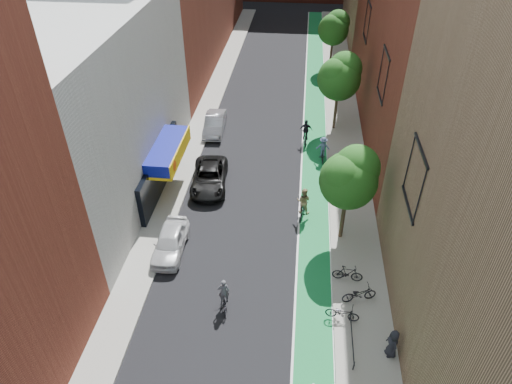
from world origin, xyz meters
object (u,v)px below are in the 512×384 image
(parked_car_black, at_px, (209,177))
(cyclist_lane_far, at_px, (323,150))
(pedestrian, at_px, (393,343))
(cyclist_lead, at_px, (224,299))
(parked_car_silver, at_px, (215,124))
(cyclist_lane_mid, at_px, (306,135))
(cyclist_lane_near, at_px, (303,205))
(parked_car_white, at_px, (170,242))

(parked_car_black, distance_m, cyclist_lane_far, 9.16)
(parked_car_black, xyz_separation_m, pedestrian, (11.13, -12.78, 0.25))
(cyclist_lead, height_order, cyclist_lane_far, cyclist_lane_far)
(parked_car_silver, height_order, pedestrian, pedestrian)
(parked_car_silver, distance_m, cyclist_lead, 19.02)
(cyclist_lane_mid, bearing_deg, pedestrian, 102.48)
(cyclist_lane_mid, distance_m, cyclist_lane_far, 2.73)
(cyclist_lead, bearing_deg, cyclist_lane_near, -129.32)
(parked_car_white, height_order, pedestrian, pedestrian)
(cyclist_lane_near, bearing_deg, pedestrian, 125.40)
(cyclist_lead, relative_size, pedestrian, 1.17)
(parked_car_black, relative_size, cyclist_lane_near, 2.34)
(pedestrian, bearing_deg, cyclist_lane_far, 176.36)
(cyclist_lane_near, bearing_deg, cyclist_lead, 75.11)
(cyclist_lane_mid, bearing_deg, parked_car_white, 59.78)
(parked_car_silver, relative_size, cyclist_lane_mid, 2.11)
(cyclist_lane_near, distance_m, pedestrian, 10.89)
(cyclist_lane_near, bearing_deg, parked_car_silver, -42.57)
(parked_car_white, relative_size, parked_car_silver, 0.95)
(parked_car_black, xyz_separation_m, cyclist_lane_far, (8.08, 4.31, 0.13))
(parked_car_white, distance_m, cyclist_lane_far, 14.44)
(parked_car_white, distance_m, pedestrian, 13.57)
(parked_car_black, height_order, cyclist_lane_near, cyclist_lane_near)
(cyclist_lane_near, height_order, cyclist_lane_mid, cyclist_lane_near)
(parked_car_white, bearing_deg, cyclist_lane_far, 49.39)
(parked_car_white, distance_m, cyclist_lane_near, 8.79)
(cyclist_lane_mid, bearing_deg, parked_car_black, 44.55)
(parked_car_white, xyz_separation_m, parked_car_silver, (0.04, 14.78, 0.01))
(cyclist_lead, xyz_separation_m, pedestrian, (8.33, -2.08, 0.34))
(parked_car_black, bearing_deg, cyclist_lane_near, -28.43)
(parked_car_black, distance_m, cyclist_lead, 11.06)
(cyclist_lane_near, relative_size, cyclist_lane_mid, 1.05)
(cyclist_lead, distance_m, cyclist_lane_far, 15.92)
(parked_car_silver, relative_size, cyclist_lane_far, 2.26)
(parked_car_white, bearing_deg, parked_car_silver, 88.58)
(parked_car_silver, distance_m, cyclist_lane_near, 13.26)
(pedestrian, bearing_deg, cyclist_lane_near, -169.92)
(cyclist_lead, relative_size, cyclist_lane_near, 0.86)
(cyclist_lead, bearing_deg, parked_car_black, -88.21)
(cyclist_lane_near, distance_m, cyclist_lane_far, 7.26)
(parked_car_silver, distance_m, cyclist_lane_mid, 7.86)
(cyclist_lead, distance_m, cyclist_lane_mid, 17.83)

